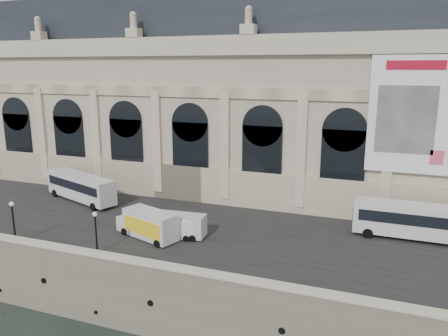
% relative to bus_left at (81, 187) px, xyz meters
% --- Properties ---
extents(ground, '(260.00, 260.00, 0.00)m').
position_rel_bus_left_xyz_m(ground, '(18.25, -16.56, -8.11)').
color(ground, black).
rests_on(ground, ground).
extents(quay, '(160.00, 70.00, 6.00)m').
position_rel_bus_left_xyz_m(quay, '(18.25, 18.44, -5.11)').
color(quay, '#7A6F5D').
rests_on(quay, ground).
extents(street, '(160.00, 24.00, 0.06)m').
position_rel_bus_left_xyz_m(street, '(18.25, -2.56, -2.08)').
color(street, '#2D2D2D').
rests_on(street, quay).
extents(parapet, '(160.00, 1.40, 1.21)m').
position_rel_bus_left_xyz_m(parapet, '(18.25, -15.96, -1.50)').
color(parapet, '#7A6F5D').
rests_on(parapet, quay).
extents(museum, '(69.00, 18.70, 29.10)m').
position_rel_bus_left_xyz_m(museum, '(12.27, 14.30, 11.61)').
color(museum, beige).
rests_on(museum, quay).
extents(bus_left, '(12.92, 6.79, 3.77)m').
position_rel_bus_left_xyz_m(bus_left, '(0.00, 0.00, 0.00)').
color(bus_left, silver).
rests_on(bus_left, quay).
extents(bus_right, '(13.28, 3.12, 3.91)m').
position_rel_bus_left_xyz_m(bus_right, '(42.78, 1.22, 0.08)').
color(bus_right, silver).
rests_on(bus_right, quay).
extents(van_b, '(5.93, 2.80, 2.56)m').
position_rel_bus_left_xyz_m(van_b, '(18.15, -6.87, -0.80)').
color(van_b, silver).
rests_on(van_b, quay).
extents(van_c, '(5.46, 3.17, 2.29)m').
position_rel_bus_left_xyz_m(van_c, '(17.63, -7.50, -0.94)').
color(van_c, white).
rests_on(van_c, quay).
extents(box_truck, '(8.06, 4.76, 3.10)m').
position_rel_bus_left_xyz_m(box_truck, '(15.37, -8.35, -0.55)').
color(box_truck, silver).
rests_on(box_truck, quay).
extents(lamp_left, '(0.47, 0.47, 4.66)m').
position_rel_bus_left_xyz_m(lamp_left, '(3.19, -14.77, 0.21)').
color(lamp_left, black).
rests_on(lamp_left, quay).
extents(lamp_right, '(0.45, 0.45, 4.44)m').
position_rel_bus_left_xyz_m(lamp_right, '(12.82, -13.91, 0.09)').
color(lamp_right, black).
rests_on(lamp_right, quay).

